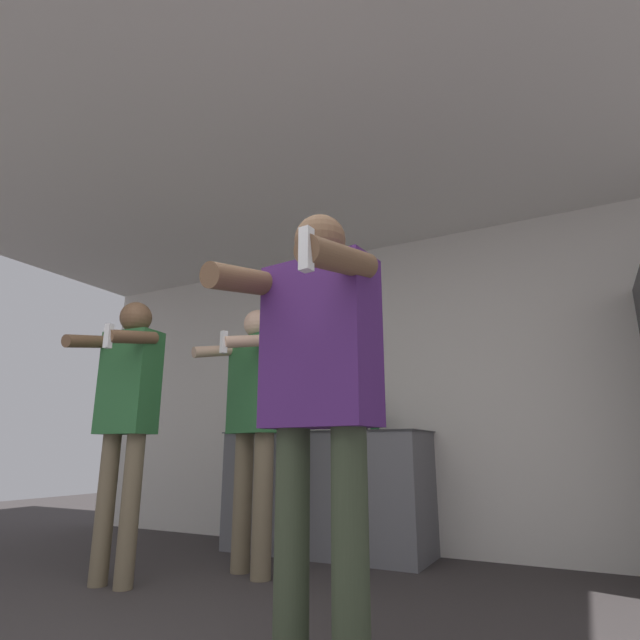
{
  "coord_description": "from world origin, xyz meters",
  "views": [
    {
      "loc": [
        1.19,
        -0.87,
        0.77
      ],
      "look_at": [
        0.33,
        0.79,
        1.26
      ],
      "focal_mm": 28.0,
      "sensor_mm": 36.0,
      "label": 1
    }
  ],
  "objects_px": {
    "person_spectator_back": "(254,409)",
    "bottle_brown_liquor": "(256,418)",
    "bottle_clear_vodka": "(362,413)",
    "bottle_dark_rum": "(375,413)",
    "person_man_side": "(126,404)",
    "person_woman_foreground": "(318,381)"
  },
  "relations": [
    {
      "from": "bottle_brown_liquor",
      "to": "person_woman_foreground",
      "type": "relative_size",
      "value": 0.2
    },
    {
      "from": "person_woman_foreground",
      "to": "person_man_side",
      "type": "xyz_separation_m",
      "value": [
        -1.68,
        0.62,
        0.03
      ]
    },
    {
      "from": "bottle_dark_rum",
      "to": "bottle_clear_vodka",
      "type": "distance_m",
      "value": 0.1
    },
    {
      "from": "bottle_brown_liquor",
      "to": "person_man_side",
      "type": "distance_m",
      "value": 1.45
    },
    {
      "from": "bottle_clear_vodka",
      "to": "person_man_side",
      "type": "xyz_separation_m",
      "value": [
        -1.0,
        -1.45,
        -0.0
      ]
    },
    {
      "from": "bottle_dark_rum",
      "to": "bottle_brown_liquor",
      "type": "xyz_separation_m",
      "value": [
        -1.11,
        0.0,
        -0.01
      ]
    },
    {
      "from": "bottle_dark_rum",
      "to": "person_woman_foreground",
      "type": "height_order",
      "value": "person_woman_foreground"
    },
    {
      "from": "bottle_brown_liquor",
      "to": "person_woman_foreground",
      "type": "distance_m",
      "value": 2.67
    },
    {
      "from": "person_man_side",
      "to": "bottle_brown_liquor",
      "type": "bearing_deg",
      "value": 90.32
    },
    {
      "from": "person_spectator_back",
      "to": "bottle_dark_rum",
      "type": "bearing_deg",
      "value": 57.19
    },
    {
      "from": "bottle_clear_vodka",
      "to": "person_spectator_back",
      "type": "height_order",
      "value": "person_spectator_back"
    },
    {
      "from": "bottle_dark_rum",
      "to": "bottle_clear_vodka",
      "type": "bearing_deg",
      "value": -180.0
    },
    {
      "from": "person_man_side",
      "to": "person_spectator_back",
      "type": "distance_m",
      "value": 0.82
    },
    {
      "from": "bottle_brown_liquor",
      "to": "person_man_side",
      "type": "height_order",
      "value": "person_man_side"
    },
    {
      "from": "bottle_brown_liquor",
      "to": "person_woman_foreground",
      "type": "bearing_deg",
      "value": -50.7
    },
    {
      "from": "bottle_clear_vodka",
      "to": "person_man_side",
      "type": "bearing_deg",
      "value": -124.63
    },
    {
      "from": "bottle_dark_rum",
      "to": "person_spectator_back",
      "type": "height_order",
      "value": "person_spectator_back"
    },
    {
      "from": "bottle_brown_liquor",
      "to": "person_woman_foreground",
      "type": "height_order",
      "value": "person_woman_foreground"
    },
    {
      "from": "person_spectator_back",
      "to": "bottle_brown_liquor",
      "type": "bearing_deg",
      "value": 123.65
    },
    {
      "from": "bottle_dark_rum",
      "to": "person_spectator_back",
      "type": "xyz_separation_m",
      "value": [
        -0.55,
        -0.85,
        -0.01
      ]
    },
    {
      "from": "bottle_brown_liquor",
      "to": "bottle_dark_rum",
      "type": "bearing_deg",
      "value": 0.0
    },
    {
      "from": "bottle_clear_vodka",
      "to": "person_spectator_back",
      "type": "xyz_separation_m",
      "value": [
        -0.44,
        -0.85,
        -0.01
      ]
    }
  ]
}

